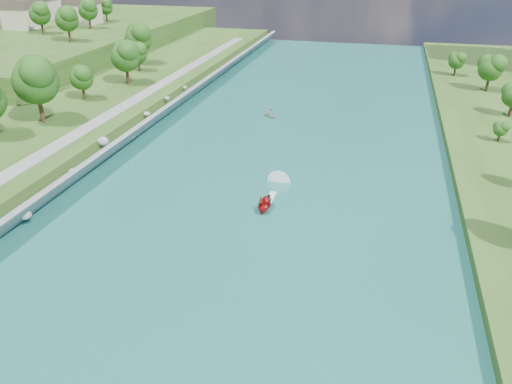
# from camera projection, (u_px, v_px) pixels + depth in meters

# --- Properties ---
(ground) EXTENTS (260.00, 260.00, 0.00)m
(ground) POSITION_uv_depth(u_px,v_px,m) (218.00, 259.00, 56.27)
(ground) COLOR #2D5119
(ground) RESTS_ON ground
(river_water) EXTENTS (55.00, 240.00, 0.10)m
(river_water) POSITION_uv_depth(u_px,v_px,m) (261.00, 184.00, 73.56)
(river_water) COLOR #175257
(river_water) RESTS_ON ground
(ridge_west) EXTENTS (60.00, 120.00, 9.00)m
(ridge_west) POSITION_uv_depth(u_px,v_px,m) (62.00, 41.00, 155.03)
(ridge_west) COLOR #2D5119
(ridge_west) RESTS_ON ground
(riprap_bank) EXTENTS (4.21, 236.00, 4.17)m
(riprap_bank) POSITION_uv_depth(u_px,v_px,m) (98.00, 159.00, 77.61)
(riprap_bank) COLOR slate
(riprap_bank) RESTS_ON ground
(riverside_path) EXTENTS (3.00, 200.00, 0.10)m
(riverside_path) POSITION_uv_depth(u_px,v_px,m) (63.00, 142.00, 79.30)
(riverside_path) COLOR gray
(riverside_path) RESTS_ON berm_west
(ridge_houses) EXTENTS (29.50, 29.50, 8.40)m
(ridge_houses) POSITION_uv_depth(u_px,v_px,m) (50.00, 9.00, 156.80)
(ridge_houses) COLOR beige
(ridge_houses) RESTS_ON ridge_west
(trees_ridge) EXTENTS (20.30, 42.02, 10.46)m
(trees_ridge) POSITION_uv_depth(u_px,v_px,m) (72.00, 14.00, 140.35)
(trees_ridge) COLOR #164A13
(trees_ridge) RESTS_ON ridge_west
(motorboat) EXTENTS (3.60, 18.70, 2.00)m
(motorboat) POSITION_uv_depth(u_px,v_px,m) (268.00, 199.00, 67.76)
(motorboat) COLOR #AE0D15
(motorboat) RESTS_ON river_water
(raft) EXTENTS (3.97, 3.92, 1.63)m
(raft) POSITION_uv_depth(u_px,v_px,m) (271.00, 115.00, 101.62)
(raft) COLOR gray
(raft) RESTS_ON river_water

